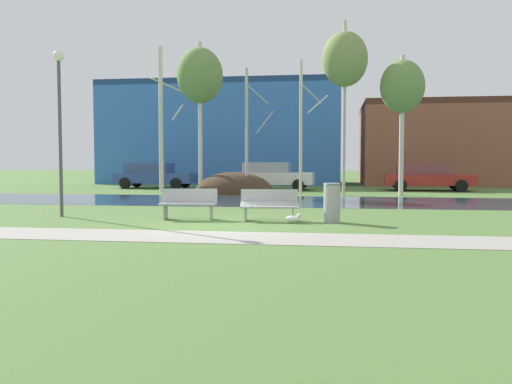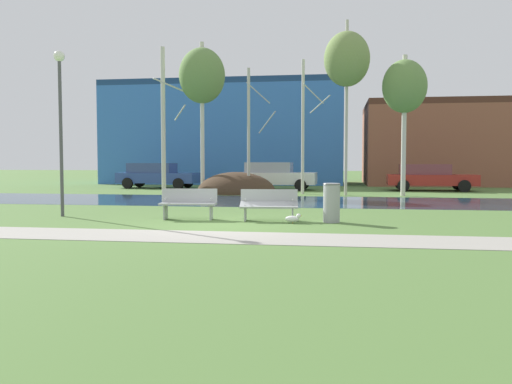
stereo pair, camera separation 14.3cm
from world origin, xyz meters
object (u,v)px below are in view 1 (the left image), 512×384
(bench_left, at_px, (189,203))
(parked_sedan_second_white, at_px, (271,175))
(streetlamp, at_px, (59,105))
(parked_hatch_third_red, at_px, (426,177))
(seagull, at_px, (294,218))
(trash_bin, at_px, (332,202))
(bench_right, at_px, (269,204))
(parked_van_nearest_blue, at_px, (154,175))

(bench_left, bearing_deg, parked_sedan_second_white, 87.79)
(bench_left, bearing_deg, streetlamp, 176.88)
(bench_left, relative_size, parked_hatch_third_red, 0.35)
(parked_sedan_second_white, bearing_deg, seagull, -81.36)
(trash_bin, bearing_deg, seagull, -158.53)
(trash_bin, relative_size, seagull, 2.32)
(seagull, xyz_separation_m, streetlamp, (-7.00, 0.76, 3.19))
(parked_hatch_third_red, bearing_deg, trash_bin, -107.84)
(parked_sedan_second_white, bearing_deg, bench_left, -92.21)
(trash_bin, distance_m, parked_hatch_third_red, 16.67)
(parked_hatch_third_red, bearing_deg, bench_right, -113.50)
(bench_left, xyz_separation_m, seagull, (3.03, -0.54, -0.34))
(seagull, height_order, parked_van_nearest_blue, parked_van_nearest_blue)
(bench_left, distance_m, parked_hatch_third_red, 18.19)
(trash_bin, bearing_deg, parked_sedan_second_white, 102.43)
(trash_bin, relative_size, parked_van_nearest_blue, 0.22)
(seagull, xyz_separation_m, parked_hatch_third_red, (6.11, 16.26, 0.64))
(streetlamp, relative_size, parked_hatch_third_red, 1.03)
(bench_left, bearing_deg, bench_right, 0.00)
(bench_right, distance_m, parked_hatch_third_red, 17.14)
(seagull, relative_size, parked_van_nearest_blue, 0.10)
(bench_left, height_order, parked_sedan_second_white, parked_sedan_second_white)
(seagull, bearing_deg, parked_hatch_third_red, 69.39)
(bench_right, xyz_separation_m, trash_bin, (1.73, -0.14, 0.08))
(parked_van_nearest_blue, bearing_deg, bench_left, -67.86)
(bench_right, xyz_separation_m, parked_van_nearest_blue, (-8.91, 16.21, 0.32))
(trash_bin, relative_size, parked_hatch_third_red, 0.22)
(streetlamp, bearing_deg, parked_hatch_third_red, 49.77)
(seagull, distance_m, parked_sedan_second_white, 16.22)
(seagull, bearing_deg, bench_left, 169.92)
(bench_left, xyz_separation_m, streetlamp, (-3.97, 0.22, 2.85))
(parked_van_nearest_blue, relative_size, parked_sedan_second_white, 1.04)
(bench_right, bearing_deg, streetlamp, 178.03)
(seagull, bearing_deg, streetlamp, 173.84)
(trash_bin, bearing_deg, bench_left, 177.99)
(seagull, height_order, parked_hatch_third_red, parked_hatch_third_red)
(bench_right, bearing_deg, bench_left, 180.00)
(seagull, height_order, parked_sedan_second_white, parked_sedan_second_white)
(parked_van_nearest_blue, bearing_deg, streetlamp, -80.68)
(bench_right, xyz_separation_m, seagull, (0.72, -0.54, -0.34))
(bench_right, relative_size, parked_sedan_second_white, 0.35)
(bench_right, height_order, trash_bin, trash_bin)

